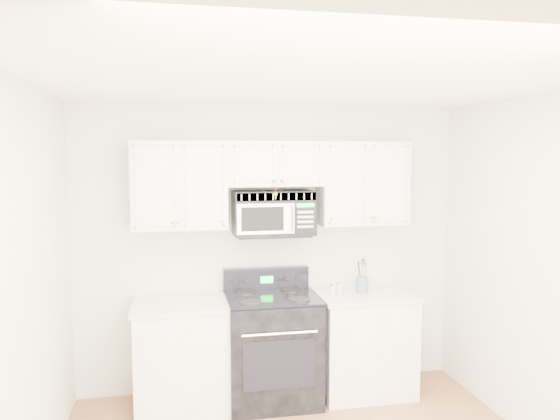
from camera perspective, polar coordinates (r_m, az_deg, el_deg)
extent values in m
cube|color=white|center=(3.29, 4.50, 13.62)|extent=(3.50, 3.50, 0.01)
cube|color=beige|center=(5.03, -0.99, -3.98)|extent=(3.50, 0.01, 2.60)
cube|color=beige|center=(3.36, -26.22, -9.46)|extent=(0.01, 3.50, 2.60)
cube|color=white|center=(4.88, -9.90, -14.86)|extent=(0.82, 0.63, 0.88)
cube|color=silver|center=(4.74, -10.00, -9.64)|extent=(0.86, 0.65, 0.04)
cube|color=black|center=(5.06, -9.83, -18.84)|extent=(0.82, 0.55, 0.10)
cube|color=white|center=(5.16, 8.71, -13.69)|extent=(0.82, 0.63, 0.88)
cube|color=silver|center=(5.02, 8.79, -8.74)|extent=(0.86, 0.65, 0.04)
cube|color=black|center=(5.33, 8.49, -17.51)|extent=(0.82, 0.55, 0.10)
cube|color=black|center=(4.92, -0.85, -14.35)|extent=(0.79, 0.67, 0.92)
cube|color=black|center=(4.61, -0.07, -15.89)|extent=(0.60, 0.01, 0.41)
cylinder|color=white|center=(4.50, -0.01, -12.80)|extent=(0.62, 0.02, 0.02)
cube|color=black|center=(4.78, -0.86, -9.10)|extent=(0.79, 0.67, 0.02)
cube|color=black|center=(5.04, -1.47, -7.18)|extent=(0.79, 0.08, 0.21)
cube|color=#07FF26|center=(5.00, -1.38, -7.29)|extent=(0.11, 0.00, 0.06)
cube|color=white|center=(4.73, -10.49, 2.55)|extent=(0.80, 0.33, 0.75)
cube|color=white|center=(5.02, 8.60, 2.76)|extent=(0.80, 0.33, 0.75)
cube|color=white|center=(4.80, -0.66, 4.84)|extent=(0.84, 0.33, 0.39)
sphere|color=gold|center=(4.57, -10.64, -1.27)|extent=(0.03, 0.03, 0.03)
sphere|color=gold|center=(4.58, -6.14, -1.18)|extent=(0.03, 0.03, 0.03)
sphere|color=gold|center=(4.76, 5.45, -0.92)|extent=(0.03, 0.03, 0.03)
sphere|color=gold|center=(4.88, 9.51, -0.82)|extent=(0.03, 0.03, 0.03)
sphere|color=gold|center=(4.61, -0.60, 3.13)|extent=(0.03, 0.03, 0.03)
sphere|color=gold|center=(4.63, 0.13, 3.14)|extent=(0.03, 0.03, 0.03)
cylinder|color=red|center=(4.62, -0.47, 2.43)|extent=(0.00, 0.00, 0.11)
sphere|color=gold|center=(4.62, -0.47, 1.66)|extent=(0.04, 0.04, 0.04)
cube|color=black|center=(4.81, -0.71, -0.28)|extent=(0.71, 0.35, 0.39)
cube|color=beige|center=(4.63, -0.33, 1.40)|extent=(0.69, 0.01, 0.07)
cube|color=#AAABB1|center=(4.62, -1.47, -0.93)|extent=(0.50, 0.01, 0.26)
cube|color=black|center=(4.61, -1.83, -0.95)|extent=(0.36, 0.01, 0.20)
cube|color=black|center=(4.69, 2.66, -0.84)|extent=(0.19, 0.01, 0.26)
cube|color=#07FF26|center=(4.68, 2.69, 0.51)|extent=(0.15, 0.00, 0.03)
cylinder|color=white|center=(4.63, 1.44, -0.92)|extent=(0.02, 0.02, 0.22)
cylinder|color=slate|center=(5.00, 8.57, -7.73)|extent=(0.11, 0.11, 0.14)
cylinder|color=#905F47|center=(4.99, 8.92, -6.90)|extent=(0.01, 0.01, 0.25)
cylinder|color=black|center=(5.00, 8.30, -6.76)|extent=(0.01, 0.01, 0.27)
cylinder|color=#905F47|center=(4.95, 8.52, -6.79)|extent=(0.01, 0.01, 0.28)
cylinder|color=black|center=(4.99, 8.92, -6.90)|extent=(0.01, 0.01, 0.25)
cylinder|color=#905F47|center=(5.00, 8.30, -6.76)|extent=(0.01, 0.01, 0.27)
cylinder|color=silver|center=(4.88, 5.52, -8.35)|extent=(0.04, 0.04, 0.09)
cylinder|color=white|center=(4.86, 5.53, -7.74)|extent=(0.04, 0.04, 0.02)
cylinder|color=silver|center=(4.95, 6.23, -8.16)|extent=(0.04, 0.04, 0.09)
cylinder|color=white|center=(4.94, 6.24, -7.58)|extent=(0.04, 0.04, 0.02)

